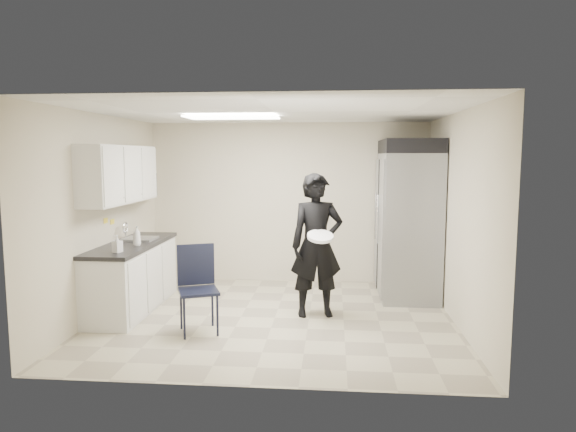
# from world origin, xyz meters

# --- Properties ---
(floor) EXTENTS (4.50, 4.50, 0.00)m
(floor) POSITION_xyz_m (0.00, 0.00, 0.00)
(floor) COLOR tan
(floor) RESTS_ON ground
(ceiling) EXTENTS (4.50, 4.50, 0.00)m
(ceiling) POSITION_xyz_m (0.00, 0.00, 2.60)
(ceiling) COLOR white
(ceiling) RESTS_ON back_wall
(back_wall) EXTENTS (4.50, 0.00, 4.50)m
(back_wall) POSITION_xyz_m (0.00, 2.00, 1.30)
(back_wall) COLOR beige
(back_wall) RESTS_ON floor
(left_wall) EXTENTS (0.00, 4.00, 4.00)m
(left_wall) POSITION_xyz_m (-2.25, 0.00, 1.30)
(left_wall) COLOR beige
(left_wall) RESTS_ON floor
(right_wall) EXTENTS (0.00, 4.00, 4.00)m
(right_wall) POSITION_xyz_m (2.25, 0.00, 1.30)
(right_wall) COLOR beige
(right_wall) RESTS_ON floor
(ceiling_panel) EXTENTS (1.20, 0.60, 0.02)m
(ceiling_panel) POSITION_xyz_m (-0.60, 0.40, 2.57)
(ceiling_panel) COLOR white
(ceiling_panel) RESTS_ON ceiling
(lower_counter) EXTENTS (0.60, 1.90, 0.86)m
(lower_counter) POSITION_xyz_m (-1.95, 0.20, 0.43)
(lower_counter) COLOR silver
(lower_counter) RESTS_ON floor
(countertop) EXTENTS (0.64, 1.95, 0.05)m
(countertop) POSITION_xyz_m (-1.95, 0.20, 0.89)
(countertop) COLOR black
(countertop) RESTS_ON lower_counter
(sink) EXTENTS (0.42, 0.40, 0.14)m
(sink) POSITION_xyz_m (-1.93, 0.45, 0.87)
(sink) COLOR gray
(sink) RESTS_ON countertop
(faucet) EXTENTS (0.02, 0.02, 0.24)m
(faucet) POSITION_xyz_m (-2.13, 0.45, 1.02)
(faucet) COLOR silver
(faucet) RESTS_ON countertop
(upper_cabinets) EXTENTS (0.35, 1.80, 0.75)m
(upper_cabinets) POSITION_xyz_m (-2.08, 0.20, 1.83)
(upper_cabinets) COLOR silver
(upper_cabinets) RESTS_ON left_wall
(towel_dispenser) EXTENTS (0.22, 0.30, 0.35)m
(towel_dispenser) POSITION_xyz_m (-2.14, 1.35, 1.62)
(towel_dispenser) COLOR black
(towel_dispenser) RESTS_ON left_wall
(notice_sticker_left) EXTENTS (0.00, 0.12, 0.07)m
(notice_sticker_left) POSITION_xyz_m (-2.24, 0.10, 1.22)
(notice_sticker_left) COLOR yellow
(notice_sticker_left) RESTS_ON left_wall
(notice_sticker_right) EXTENTS (0.00, 0.12, 0.07)m
(notice_sticker_right) POSITION_xyz_m (-2.24, 0.30, 1.18)
(notice_sticker_right) COLOR yellow
(notice_sticker_right) RESTS_ON left_wall
(commercial_fridge) EXTENTS (0.80, 1.35, 2.10)m
(commercial_fridge) POSITION_xyz_m (1.83, 1.27, 1.05)
(commercial_fridge) COLOR gray
(commercial_fridge) RESTS_ON floor
(fridge_compressor) EXTENTS (0.80, 1.35, 0.20)m
(fridge_compressor) POSITION_xyz_m (1.83, 1.27, 2.20)
(fridge_compressor) COLOR black
(fridge_compressor) RESTS_ON commercial_fridge
(folding_chair) EXTENTS (0.58, 0.58, 0.99)m
(folding_chair) POSITION_xyz_m (-0.82, -0.62, 0.50)
(folding_chair) COLOR black
(folding_chair) RESTS_ON floor
(man_tuxedo) EXTENTS (0.76, 0.58, 1.85)m
(man_tuxedo) POSITION_xyz_m (0.53, 0.16, 0.92)
(man_tuxedo) COLOR black
(man_tuxedo) RESTS_ON floor
(bucket_lid) EXTENTS (0.39, 0.39, 0.04)m
(bucket_lid) POSITION_xyz_m (0.58, -0.08, 1.08)
(bucket_lid) COLOR white
(bucket_lid) RESTS_ON man_tuxedo
(soap_bottle_a) EXTENTS (0.14, 0.14, 0.26)m
(soap_bottle_a) POSITION_xyz_m (-1.79, 0.00, 1.04)
(soap_bottle_a) COLOR white
(soap_bottle_a) RESTS_ON countertop
(soap_bottle_b) EXTENTS (0.12, 0.13, 0.21)m
(soap_bottle_b) POSITION_xyz_m (-1.85, -0.46, 1.02)
(soap_bottle_b) COLOR silver
(soap_bottle_b) RESTS_ON countertop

